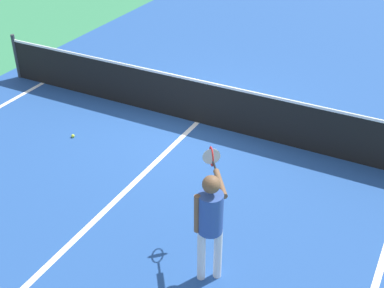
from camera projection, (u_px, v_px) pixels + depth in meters
The scene contains 6 objects.
ground_plane at pixel (198, 122), 10.64m from camera, with size 60.00×60.00×0.00m, color #337F51.
court_surface_inbounds at pixel (198, 122), 10.64m from camera, with size 10.62×24.40×0.00m, color #234C93.
line_center_service at pixel (106, 210), 8.23m from camera, with size 0.10×6.40×0.01m, color white.
net at pixel (198, 101), 10.38m from camera, with size 9.75×0.09×1.07m.
player_near at pixel (210, 216), 6.50m from camera, with size 0.67×1.11×1.66m.
tennis_ball_near_net at pixel (73, 136), 10.12m from camera, with size 0.07×0.07×0.07m, color #CCE033.
Camera 1 is at (4.20, -8.28, 5.22)m, focal length 48.49 mm.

